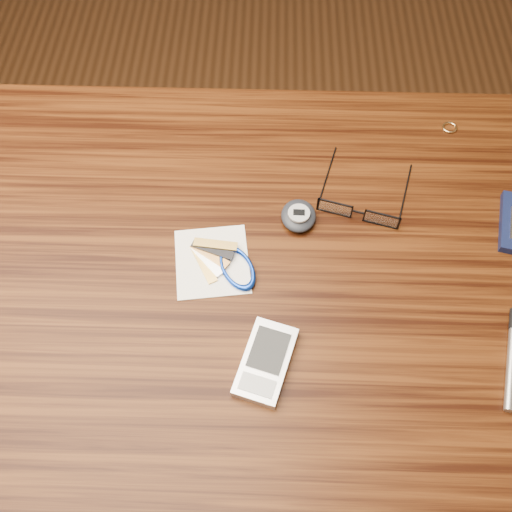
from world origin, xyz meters
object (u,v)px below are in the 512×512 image
Objects in this scene: pda_phone at (266,362)px; eyeglasses at (359,210)px; silver_pen at (512,350)px; desk at (206,305)px; pedometer at (298,216)px; notepad_keys at (224,263)px; pocket_knife at (509,222)px.

eyeglasses is at bearing 60.64° from pda_phone.
pda_phone is 0.85× the size of silver_pen.
desk is 8.73× the size of pda_phone.
pedometer reaches higher than notepad_keys.
silver_pen is at bearing -48.80° from eyeglasses.
notepad_keys is 1.28× the size of pocket_knife.
pedometer is (-0.09, -0.01, -0.00)m from eyeglasses.
eyeglasses is 1.13× the size of notepad_keys.
silver_pen is at bearing 4.60° from pda_phone.
pedometer is at bearing 143.87° from silver_pen.
pocket_knife is at bearing 0.05° from pedometer.
pocket_knife reaches higher than desk.
eyeglasses is 1.11× the size of silver_pen.
desk is at bearing -160.65° from notepad_keys.
eyeglasses reaches higher than notepad_keys.
eyeglasses reaches higher than pedometer.
pedometer is (0.04, 0.22, 0.00)m from pda_phone.
desk is 7.43× the size of silver_pen.
notepad_keys is at bearing -168.92° from pocket_knife.
silver_pen reaches higher than desk.
notepad_keys is 0.41m from pocket_knife.
pocket_knife is 0.76× the size of silver_pen.
pda_phone is 0.15m from notepad_keys.
desk is at bearing -146.21° from pedometer.
pda_phone is 0.31m from silver_pen.
pocket_knife reaches higher than silver_pen.
pedometer is 0.13m from notepad_keys.
eyeglasses reaches higher than pocket_knife.
notepad_keys is at bearing 162.55° from silver_pen.
eyeglasses is (0.22, 0.10, 0.11)m from desk.
eyeglasses is 0.21m from pocket_knife.
pocket_knife is at bearing 80.00° from silver_pen.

